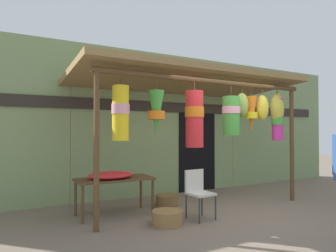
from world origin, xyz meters
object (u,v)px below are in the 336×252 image
display_table (115,182)px  flower_heap_on_table (112,175)px  folding_chair (198,189)px  wicker_basket_spare (167,218)px  wicker_basket_by_table (167,201)px

display_table → flower_heap_on_table: (-0.08, -0.06, 0.13)m
folding_chair → wicker_basket_spare: bearing=-174.1°
display_table → folding_chair: 1.52m
flower_heap_on_table → folding_chair: (1.29, -0.86, -0.23)m
flower_heap_on_table → wicker_basket_by_table: bearing=8.3°
display_table → flower_heap_on_table: flower_heap_on_table is taller
display_table → flower_heap_on_table: bearing=-142.5°
folding_chair → wicker_basket_spare: 0.76m
wicker_basket_by_table → wicker_basket_spare: wicker_basket_spare is taller
folding_chair → wicker_basket_by_table: 1.11m
display_table → folding_chair: bearing=-37.2°
wicker_basket_by_table → display_table: bearing=-174.1°
display_table → wicker_basket_by_table: bearing=5.9°
wicker_basket_by_table → folding_chair: bearing=-87.1°
wicker_basket_spare → flower_heap_on_table: bearing=124.5°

